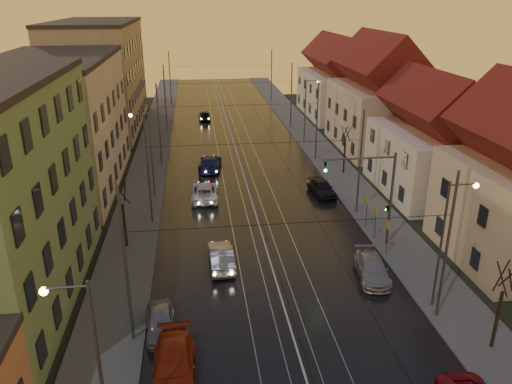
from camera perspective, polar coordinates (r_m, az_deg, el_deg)
name	(u,v)px	position (r m, az deg, el deg)	size (l,w,h in m)	color
road	(239,160)	(56.71, -1.94, 3.66)	(16.00, 120.00, 0.04)	black
sidewalk_left	(150,163)	(56.73, -12.07, 3.25)	(4.00, 120.00, 0.15)	#4C4C4C
sidewalk_right	(325,156)	(58.39, 7.90, 4.05)	(4.00, 120.00, 0.15)	#4C4C4C
tram_rail_0	(220,161)	(56.55, -4.17, 3.60)	(0.06, 120.00, 0.03)	gray
tram_rail_1	(232,160)	(56.63, -2.72, 3.66)	(0.06, 120.00, 0.03)	gray
tram_rail_2	(246,160)	(56.76, -1.17, 3.72)	(0.06, 120.00, 0.03)	gray
tram_rail_3	(258,159)	(56.92, 0.27, 3.78)	(0.06, 120.00, 0.03)	gray
apartment_left_2	(59,126)	(50.73, -21.61, 7.04)	(10.00, 20.00, 12.00)	tan
apartment_left_3	(100,77)	(73.63, -17.41, 12.43)	(10.00, 24.00, 14.00)	#8E755B
house_right_2	(435,145)	(48.80, 19.77, 5.10)	(9.18, 12.24, 9.20)	silver
house_right_3	(379,101)	(61.90, 13.84, 10.10)	(9.18, 14.28, 11.50)	#C3B096
house_right_4	(337,83)	(78.86, 9.22, 12.22)	(9.18, 16.32, 10.00)	silver
catenary_pole_l_1	(126,268)	(26.43, -14.65, -8.37)	(0.16, 0.16, 9.00)	#595B60
catenary_pole_r_1	(447,248)	(29.38, 20.97, -5.99)	(0.16, 0.16, 9.00)	#595B60
catenary_pole_l_2	(148,172)	(40.09, -12.21, 2.28)	(0.16, 0.16, 9.00)	#595B60
catenary_pole_r_2	(360,163)	(42.09, 11.81, 3.23)	(0.16, 0.16, 9.00)	#595B60
catenary_pole_l_3	(159,126)	(54.46, -11.03, 7.42)	(0.16, 0.16, 9.00)	#595B60
catenary_pole_r_3	(317,121)	(55.95, 6.99, 8.03)	(0.16, 0.16, 9.00)	#595B60
catenary_pole_l_4	(165,99)	(69.10, -10.33, 10.41)	(0.16, 0.16, 9.00)	#595B60
catenary_pole_r_4	(291,96)	(70.28, 4.06, 10.87)	(0.16, 0.16, 9.00)	#595B60
catenary_pole_l_5	(170,79)	(86.82, -9.80, 12.65)	(0.16, 0.16, 9.00)	#595B60
catenary_pole_r_5	(271,77)	(87.77, 1.78, 13.03)	(0.16, 0.16, 9.00)	#595B60
street_lamp_0	(89,354)	(20.56, -18.53, -17.11)	(1.75, 0.32, 8.00)	#595B60
street_lamp_1	(448,233)	(30.22, 21.07, -4.41)	(1.75, 0.32, 8.00)	#595B60
street_lamp_2	(147,146)	(45.73, -12.32, 5.15)	(1.75, 0.32, 8.00)	#595B60
street_lamp_3	(308,105)	(62.63, 5.93, 9.87)	(1.75, 0.32, 8.00)	#595B60
traffic_light_mast	(379,188)	(36.55, 13.84, 0.41)	(5.30, 0.32, 7.20)	#595B60
bare_tree_0	(124,217)	(37.30, -14.87, -2.77)	(1.09, 1.09, 5.11)	black
bare_tree_1	(499,309)	(28.92, 26.03, -11.89)	(1.09, 1.09, 5.11)	black
bare_tree_2	(345,151)	(52.29, 10.11, 4.62)	(1.09, 1.09, 5.11)	black
driving_car_1	(221,256)	(34.48, -4.02, -7.36)	(1.58, 4.52, 1.49)	gray
driving_car_2	(204,192)	(45.75, -5.93, 0.03)	(2.38, 5.17, 1.44)	silver
driving_car_3	(210,163)	(53.57, -5.28, 3.36)	(2.20, 5.41, 1.57)	navy
driving_car_4	(204,116)	(75.90, -5.91, 8.69)	(1.69, 4.19, 1.43)	black
parked_left_2	(174,365)	(25.77, -9.39, -18.96)	(2.08, 5.11, 1.48)	#9C290F
parked_left_3	(160,322)	(28.78, -10.87, -14.39)	(1.57, 3.90, 1.33)	gray
parked_right_1	(372,269)	(34.00, 13.12, -8.52)	(1.87, 4.61, 1.34)	#A4A4A9
parked_right_2	(322,188)	(46.80, 7.51, 0.51)	(1.77, 4.41, 1.50)	black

